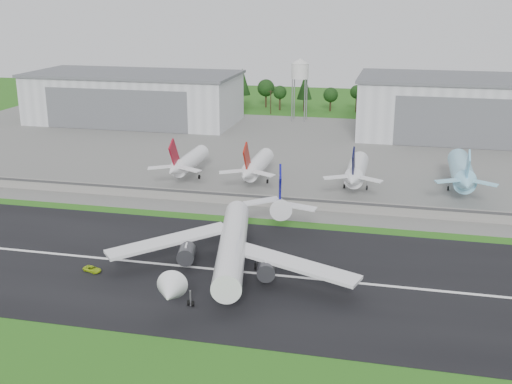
% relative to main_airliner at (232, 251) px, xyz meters
% --- Properties ---
extents(ground, '(600.00, 600.00, 0.00)m').
position_rel_main_airliner_xyz_m(ground, '(-9.28, -9.57, -4.89)').
color(ground, '#1F5614').
rests_on(ground, ground).
extents(runway, '(320.00, 60.00, 0.10)m').
position_rel_main_airliner_xyz_m(runway, '(-9.28, 0.43, -4.84)').
color(runway, black).
rests_on(runway, ground).
extents(runway_centerline, '(220.00, 1.00, 0.02)m').
position_rel_main_airliner_xyz_m(runway_centerline, '(-9.28, 0.43, -4.78)').
color(runway_centerline, white).
rests_on(runway_centerline, runway).
extents(apron, '(320.00, 150.00, 0.10)m').
position_rel_main_airliner_xyz_m(apron, '(-9.28, 110.43, -4.84)').
color(apron, slate).
rests_on(apron, ground).
extents(blast_fence, '(240.00, 0.61, 3.50)m').
position_rel_main_airliner_xyz_m(blast_fence, '(-9.28, 45.41, -3.09)').
color(blast_fence, gray).
rests_on(blast_fence, ground).
extents(hangar_west, '(97.00, 44.00, 23.20)m').
position_rel_main_airliner_xyz_m(hangar_west, '(-89.28, 155.34, 6.74)').
color(hangar_west, silver).
rests_on(hangar_west, ground).
extents(hangar_east, '(102.00, 47.00, 25.20)m').
position_rel_main_airliner_xyz_m(hangar_east, '(65.72, 155.34, 7.73)').
color(hangar_east, silver).
rests_on(hangar_east, ground).
extents(water_tower, '(8.40, 8.40, 29.40)m').
position_rel_main_airliner_xyz_m(water_tower, '(-14.28, 175.43, 19.66)').
color(water_tower, '#99999E').
rests_on(water_tower, ground).
extents(utility_poles, '(230.00, 3.00, 12.00)m').
position_rel_main_airliner_xyz_m(utility_poles, '(-9.28, 190.43, -4.89)').
color(utility_poles, black).
rests_on(utility_poles, ground).
extents(treeline, '(320.00, 16.00, 22.00)m').
position_rel_main_airliner_xyz_m(treeline, '(-9.28, 205.43, -4.89)').
color(treeline, black).
rests_on(treeline, ground).
extents(main_airliner, '(56.04, 58.89, 18.17)m').
position_rel_main_airliner_xyz_m(main_airliner, '(0.00, 0.00, 0.00)').
color(main_airliner, white).
rests_on(main_airliner, runway).
extents(ground_vehicle, '(4.66, 3.19, 1.18)m').
position_rel_main_airliner_xyz_m(ground_vehicle, '(-29.65, -6.80, -4.20)').
color(ground_vehicle, '#A7CC18').
rests_on(ground_vehicle, runway).
extents(parked_jet_red_a, '(7.36, 31.29, 16.37)m').
position_rel_main_airliner_xyz_m(parked_jet_red_a, '(-33.10, 66.94, 0.99)').
color(parked_jet_red_a, white).
rests_on(parked_jet_red_a, ground).
extents(parked_jet_red_b, '(7.36, 31.29, 16.44)m').
position_rel_main_airliner_xyz_m(parked_jet_red_b, '(-10.27, 66.95, 1.05)').
color(parked_jet_red_b, white).
rests_on(parked_jet_red_b, ground).
extents(parked_jet_navy, '(7.36, 31.29, 16.71)m').
position_rel_main_airliner_xyz_m(parked_jet_navy, '(21.16, 66.99, 1.31)').
color(parked_jet_navy, white).
rests_on(parked_jet_navy, ground).
extents(parked_jet_skyblue, '(7.36, 37.29, 17.11)m').
position_rel_main_airliner_xyz_m(parked_jet_skyblue, '(52.54, 72.04, 1.64)').
color(parked_jet_skyblue, '#8DD6F5').
rests_on(parked_jet_skyblue, ground).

